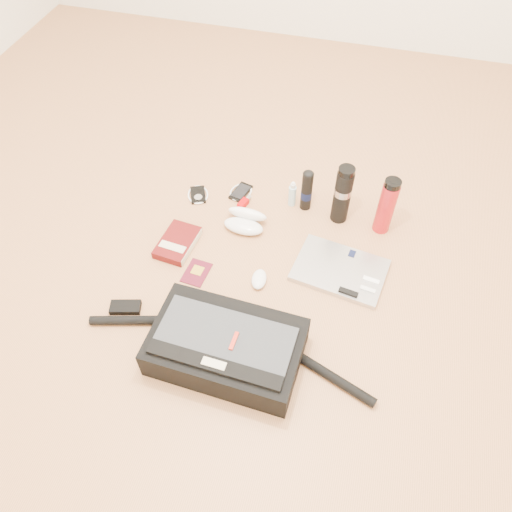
{
  "coord_description": "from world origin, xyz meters",
  "views": [
    {
      "loc": [
        0.28,
        -1.11,
        1.61
      ],
      "look_at": [
        -0.05,
        0.11,
        0.06
      ],
      "focal_mm": 35.0,
      "sensor_mm": 36.0,
      "label": 1
    }
  ],
  "objects_px": {
    "thermos_black": "(342,194)",
    "thermos_red": "(386,206)",
    "laptop": "(340,270)",
    "book": "(178,243)",
    "messenger_bag": "(225,347)"
  },
  "relations": [
    {
      "from": "messenger_bag",
      "to": "thermos_black",
      "type": "xyz_separation_m",
      "value": [
        0.28,
        0.78,
        0.08
      ]
    },
    {
      "from": "laptop",
      "to": "book",
      "type": "relative_size",
      "value": 1.79
    },
    {
      "from": "messenger_bag",
      "to": "book",
      "type": "bearing_deg",
      "value": 130.98
    },
    {
      "from": "book",
      "to": "thermos_black",
      "type": "bearing_deg",
      "value": 34.27
    },
    {
      "from": "messenger_bag",
      "to": "laptop",
      "type": "distance_m",
      "value": 0.58
    },
    {
      "from": "thermos_red",
      "to": "messenger_bag",
      "type": "bearing_deg",
      "value": -121.32
    },
    {
      "from": "thermos_black",
      "to": "book",
      "type": "bearing_deg",
      "value": -151.78
    },
    {
      "from": "thermos_black",
      "to": "thermos_red",
      "type": "relative_size",
      "value": 1.04
    },
    {
      "from": "laptop",
      "to": "thermos_red",
      "type": "distance_m",
      "value": 0.34
    },
    {
      "from": "thermos_black",
      "to": "thermos_red",
      "type": "height_order",
      "value": "thermos_black"
    },
    {
      "from": "thermos_red",
      "to": "thermos_black",
      "type": "bearing_deg",
      "value": 175.55
    },
    {
      "from": "messenger_bag",
      "to": "laptop",
      "type": "relative_size",
      "value": 2.75
    },
    {
      "from": "messenger_bag",
      "to": "book",
      "type": "relative_size",
      "value": 4.91
    },
    {
      "from": "laptop",
      "to": "thermos_red",
      "type": "bearing_deg",
      "value": 73.78
    },
    {
      "from": "laptop",
      "to": "thermos_black",
      "type": "distance_m",
      "value": 0.33
    }
  ]
}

